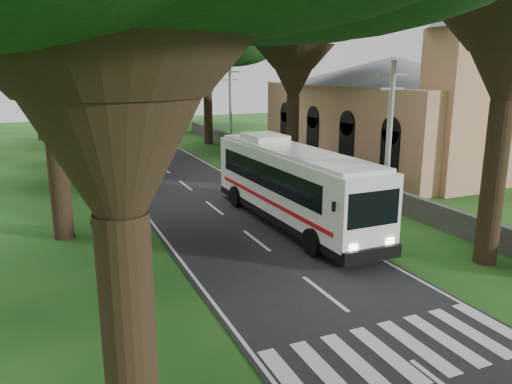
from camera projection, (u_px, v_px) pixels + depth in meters
name	position (u px, v px, depth m)	size (l,w,h in m)	color
ground	(357.00, 320.00, 15.59)	(140.00, 140.00, 0.00)	#184915
road	(168.00, 172.00, 37.88)	(8.00, 120.00, 0.04)	black
crosswalk	(399.00, 352.00, 13.81)	(8.00, 3.00, 0.01)	silver
property_wall	(280.00, 158.00, 40.30)	(0.35, 50.00, 1.20)	#383533
church	(392.00, 103.00, 40.48)	(14.00, 24.00, 11.60)	tan
pole_near	(388.00, 149.00, 22.05)	(1.60, 0.24, 8.00)	gray
pole_mid	(230.00, 113.00, 39.88)	(1.60, 0.24, 8.00)	gray
pole_far	(170.00, 100.00, 57.72)	(1.60, 0.24, 8.00)	gray
tree_l_midb	(46.00, 23.00, 36.84)	(14.55, 14.55, 14.14)	black
tree_l_far	(32.00, 31.00, 52.36)	(12.65, 12.65, 14.42)	black
tree_r_mida	(295.00, 6.00, 33.67)	(12.43, 12.43, 14.62)	black
tree_r_midb	(206.00, 41.00, 49.87)	(13.18, 13.18, 13.27)	black
tree_r_far	(172.00, 39.00, 66.04)	(15.23, 15.23, 14.77)	black
coach_bus	(292.00, 184.00, 24.87)	(3.28, 13.07, 3.84)	white
distant_car_a	(101.00, 139.00, 51.06)	(1.51, 3.76, 1.28)	#A8A9AD
distant_car_b	(86.00, 124.00, 65.74)	(1.27, 3.64, 1.20)	#222451
pedestrian	(95.00, 215.00, 23.42)	(0.71, 0.47, 1.94)	black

